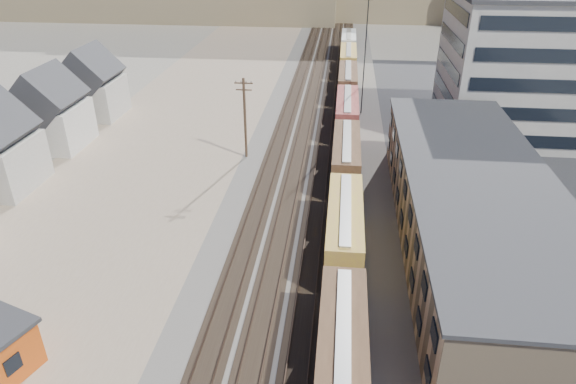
# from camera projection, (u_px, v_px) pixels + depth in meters

# --- Properties ---
(ballast_bed) EXTENTS (18.00, 200.00, 0.06)m
(ballast_bed) POSITION_uv_depth(u_px,v_px,m) (318.00, 136.00, 70.34)
(ballast_bed) COLOR #4C4742
(ballast_bed) RESTS_ON ground
(dirt_yard) EXTENTS (24.00, 180.00, 0.03)m
(dirt_yard) POSITION_uv_depth(u_px,v_px,m) (152.00, 159.00, 63.47)
(dirt_yard) COLOR #836E5A
(dirt_yard) RESTS_ON ground
(asphalt_lot) EXTENTS (26.00, 120.00, 0.04)m
(asphalt_lot) POSITION_uv_depth(u_px,v_px,m) (515.00, 196.00, 55.06)
(asphalt_lot) COLOR #232326
(asphalt_lot) RESTS_ON ground
(rail_tracks) EXTENTS (11.40, 200.00, 0.24)m
(rail_tracks) POSITION_uv_depth(u_px,v_px,m) (314.00, 135.00, 70.35)
(rail_tracks) COLOR black
(rail_tracks) RESTS_ON ground
(freight_train) EXTENTS (3.00, 119.74, 4.46)m
(freight_train) POSITION_uv_depth(u_px,v_px,m) (347.00, 131.00, 64.39)
(freight_train) COLOR black
(freight_train) RESTS_ON ground
(warehouse) EXTENTS (12.40, 40.40, 7.25)m
(warehouse) POSITION_uv_depth(u_px,v_px,m) (473.00, 209.00, 45.24)
(warehouse) COLOR tan
(warehouse) RESTS_ON ground
(office_tower) EXTENTS (22.60, 18.60, 18.45)m
(office_tower) POSITION_uv_depth(u_px,v_px,m) (533.00, 65.00, 67.70)
(office_tower) COLOR #9E998E
(office_tower) RESTS_ON ground
(utility_pole_north) EXTENTS (2.20, 0.32, 10.00)m
(utility_pole_north) POSITION_uv_depth(u_px,v_px,m) (245.00, 117.00, 61.66)
(utility_pole_north) COLOR #382619
(utility_pole_north) RESTS_ON ground
(radio_mast) EXTENTS (1.20, 0.16, 18.00)m
(radio_mast) POSITION_uv_depth(u_px,v_px,m) (365.00, 54.00, 74.30)
(radio_mast) COLOR black
(radio_mast) RESTS_ON ground
(parked_car_blue) EXTENTS (4.20, 5.95, 1.51)m
(parked_car_blue) POSITION_uv_depth(u_px,v_px,m) (505.00, 115.00, 75.55)
(parked_car_blue) COLOR navy
(parked_car_blue) RESTS_ON ground
(parked_car_far) EXTENTS (2.98, 5.03, 1.61)m
(parked_car_far) POSITION_uv_depth(u_px,v_px,m) (532.00, 113.00, 76.24)
(parked_car_far) COLOR silver
(parked_car_far) RESTS_ON ground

